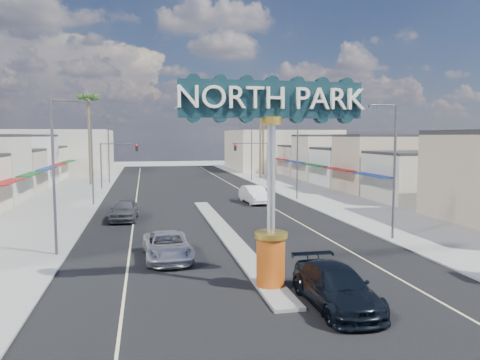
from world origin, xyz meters
name	(u,v)px	position (x,y,z in m)	size (l,w,h in m)	color
ground	(200,203)	(0.00, 30.00, 0.00)	(160.00, 160.00, 0.00)	gray
road	(200,203)	(0.00, 30.00, 0.01)	(20.00, 120.00, 0.01)	black
median_island	(226,233)	(0.00, 14.00, 0.08)	(1.30, 30.00, 0.16)	gray
sidewalk_left	(57,206)	(-14.00, 30.00, 0.06)	(8.00, 120.00, 0.12)	gray
sidewalk_right	(326,198)	(14.00, 30.00, 0.06)	(8.00, 120.00, 0.12)	gray
storefront_row_right	(359,164)	(24.00, 43.00, 3.00)	(12.00, 42.00, 6.00)	#B7B29E
backdrop_far_left	(55,151)	(-22.00, 75.00, 4.00)	(20.00, 20.00, 8.00)	#B7B29E
backdrop_far_right	(280,150)	(22.00, 75.00, 4.00)	(20.00, 20.00, 8.00)	beige
gateway_sign	(271,158)	(0.00, 1.98, 5.93)	(8.20, 1.50, 9.15)	#D85210
traffic_signal_left	(116,156)	(-9.18, 43.99, 4.27)	(5.09, 0.45, 6.00)	#47474C
traffic_signal_right	(255,155)	(9.18, 43.99, 4.27)	(5.09, 0.45, 6.00)	#47474C
streetlight_l_near	(56,169)	(-10.43, 10.00, 5.07)	(2.03, 0.22, 9.00)	#47474C
streetlight_l_mid	(94,155)	(-10.43, 30.00, 5.07)	(2.03, 0.22, 9.00)	#47474C
streetlight_l_far	(110,149)	(-10.43, 52.00, 5.07)	(2.03, 0.22, 9.00)	#47474C
streetlight_r_near	(392,164)	(10.43, 10.00, 5.07)	(2.03, 0.22, 9.00)	#47474C
streetlight_r_mid	(296,153)	(10.43, 30.00, 5.07)	(2.03, 0.22, 9.00)	#47474C
streetlight_r_far	(251,148)	(10.43, 52.00, 5.07)	(2.03, 0.22, 9.00)	#47474C
palm_left_far	(88,102)	(-13.00, 50.00, 11.50)	(2.60, 2.60, 13.10)	brown
palm_right_mid	(261,113)	(13.00, 56.00, 10.60)	(2.60, 2.60, 12.10)	brown
palm_right_far	(263,104)	(15.00, 62.00, 12.39)	(2.60, 2.60, 14.10)	brown
suv_left	(167,246)	(-4.36, 8.00, 0.76)	(2.52, 5.47, 1.52)	silver
suv_right	(336,287)	(2.00, -0.71, 0.83)	(2.32, 5.70, 1.66)	black
car_parked_left	(124,210)	(-7.23, 21.05, 0.88)	(2.07, 5.15, 1.76)	#5A595E
car_parked_right	(254,195)	(5.50, 28.48, 0.89)	(1.89, 5.43, 1.79)	white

